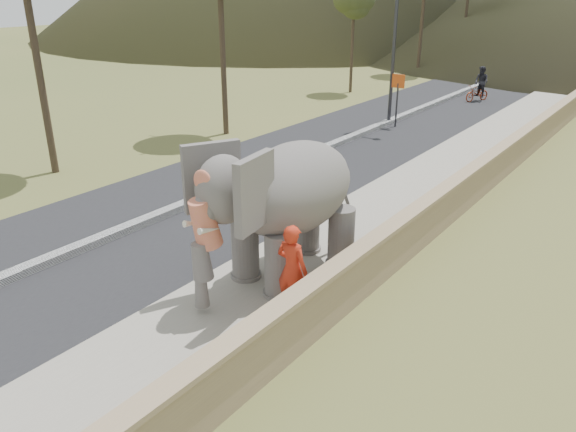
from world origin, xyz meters
name	(u,v)px	position (x,y,z in m)	size (l,w,h in m)	color
ground	(157,368)	(0.00, 0.00, 0.00)	(160.00, 160.00, 0.00)	olive
road	(276,171)	(-5.00, 10.00, 0.01)	(7.00, 120.00, 0.03)	black
median	(276,168)	(-5.00, 10.00, 0.11)	(0.35, 120.00, 0.22)	black
walkway	(406,198)	(0.00, 10.00, 0.07)	(3.00, 120.00, 0.15)	#9E9687
parapet	(461,195)	(1.65, 10.00, 0.55)	(0.30, 120.00, 1.10)	tan
lamppost	(403,15)	(-4.69, 18.76, 4.87)	(1.76, 0.36, 8.00)	#343339
signboard	(398,91)	(-4.50, 18.43, 1.64)	(0.60, 0.08, 2.40)	#2D2D33
elephant_and_man	(294,207)	(0.02, 4.06, 1.69)	(2.85, 4.59, 3.11)	slate
motorcyclist	(479,88)	(-3.47, 26.74, 0.77)	(1.24, 1.77, 1.93)	maroon
trees	(543,30)	(-0.77, 27.43, 3.88)	(48.62, 42.65, 8.78)	#473828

